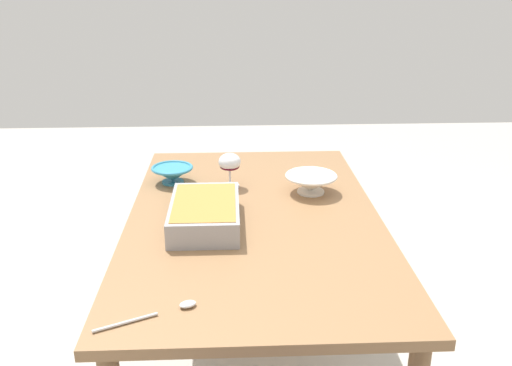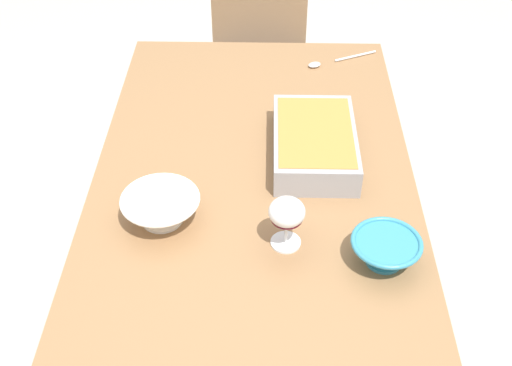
# 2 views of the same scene
# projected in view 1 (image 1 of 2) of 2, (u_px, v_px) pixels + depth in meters

# --- Properties ---
(dining_table) EXTENTS (1.45, 0.88, 0.75)m
(dining_table) POSITION_uv_depth(u_px,v_px,m) (254.00, 236.00, 1.97)
(dining_table) COLOR olive
(dining_table) RESTS_ON ground_plane
(wine_glass) EXTENTS (0.09, 0.09, 0.14)m
(wine_glass) POSITION_uv_depth(u_px,v_px,m) (230.00, 164.00, 2.17)
(wine_glass) COLOR white
(wine_glass) RESTS_ON dining_table
(casserole_dish) EXTENTS (0.37, 0.23, 0.08)m
(casserole_dish) POSITION_uv_depth(u_px,v_px,m) (205.00, 212.00, 1.85)
(casserole_dish) COLOR #99999E
(casserole_dish) RESTS_ON dining_table
(mixing_bowl) EXTENTS (0.20, 0.20, 0.07)m
(mixing_bowl) POSITION_uv_depth(u_px,v_px,m) (311.00, 182.00, 2.13)
(mixing_bowl) COLOR white
(mixing_bowl) RESTS_ON dining_table
(small_bowl) EXTENTS (0.17, 0.17, 0.07)m
(small_bowl) POSITION_uv_depth(u_px,v_px,m) (172.00, 173.00, 2.23)
(small_bowl) COLOR teal
(small_bowl) RESTS_ON dining_table
(serving_spoon) EXTENTS (0.13, 0.25, 0.01)m
(serving_spoon) POSITION_uv_depth(u_px,v_px,m) (166.00, 310.00, 1.39)
(serving_spoon) COLOR silver
(serving_spoon) RESTS_ON dining_table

